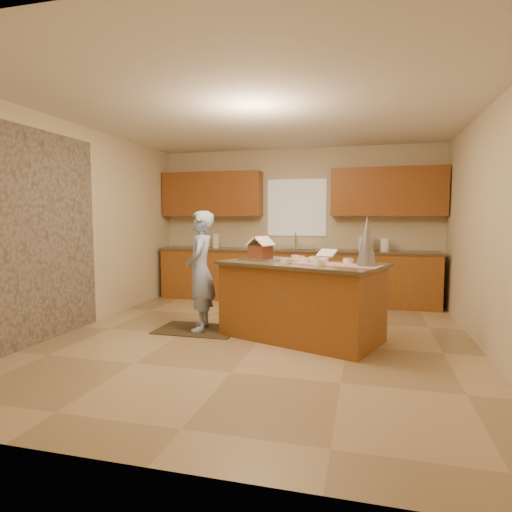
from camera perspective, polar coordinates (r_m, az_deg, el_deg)
name	(u,v)px	position (r m, az deg, el deg)	size (l,w,h in m)	color
floor	(260,340)	(5.28, 0.52, -11.08)	(5.50, 5.50, 0.00)	tan
ceiling	(260,111)	(5.22, 0.54, 18.70)	(5.50, 5.50, 0.00)	silver
wall_back	(297,225)	(7.77, 5.45, 4.19)	(5.50, 5.50, 0.00)	beige
wall_front	(142,240)	(2.50, -14.91, 2.05)	(5.50, 5.50, 0.00)	beige
wall_left	(78,227)	(6.18, -22.65, 3.58)	(5.50, 5.50, 0.00)	beige
wall_right	(494,230)	(5.09, 29.05, 3.07)	(5.50, 5.50, 0.00)	beige
stone_accent	(34,237)	(5.55, -27.43, 2.23)	(2.50, 2.50, 0.00)	gray
window_curtain	(297,208)	(7.74, 5.43, 6.41)	(1.05, 0.03, 1.00)	white
back_counter_base	(294,277)	(7.55, 5.03, -2.76)	(4.80, 0.60, 0.88)	#9C5C20
back_counter_top	(294,251)	(7.50, 5.06, 0.72)	(4.85, 0.63, 0.04)	brown
upper_cabinet_left	(212,194)	(8.00, -5.87, 8.16)	(1.85, 0.35, 0.80)	brown
upper_cabinet_right	(388,192)	(7.51, 17.14, 8.15)	(1.85, 0.35, 0.80)	brown
sink	(294,251)	(7.50, 5.06, 0.64)	(0.70, 0.45, 0.12)	silver
faucet	(296,241)	(7.66, 5.29, 2.01)	(0.03, 0.03, 0.28)	silver
island_base	(301,302)	(5.28, 5.98, -6.13)	(1.83, 0.92, 0.90)	#9C5C20
island_top	(301,264)	(5.20, 6.03, -1.06)	(1.91, 1.00, 0.04)	brown
table_runner	(336,264)	(5.00, 10.64, -1.11)	(1.02, 0.37, 0.01)	#A50B15
baking_tray	(261,259)	(5.45, 0.62, -0.40)	(0.47, 0.35, 0.03)	silver
cookbook	(327,253)	(5.47, 9.41, 0.38)	(0.22, 0.02, 0.18)	white
tinsel_tree	(367,241)	(4.89, 14.53, 1.94)	(0.22, 0.22, 0.56)	silver
rug	(197,330)	(5.77, -7.79, -9.68)	(1.05, 0.69, 0.01)	black
boy	(200,271)	(5.60, -7.42, -1.97)	(0.57, 0.37, 1.55)	#8FA6CC
canister_a	(364,244)	(7.39, 14.13, 1.59)	(0.17, 0.17, 0.24)	white
canister_b	(368,243)	(7.39, 14.62, 1.75)	(0.19, 0.19, 0.28)	white
canister_c	(385,245)	(7.39, 16.80, 1.45)	(0.15, 0.15, 0.22)	white
paper_towel	(216,241)	(7.85, -5.38, 2.01)	(0.12, 0.12, 0.26)	white
gingerbread_house	(261,250)	(5.44, 0.62, 0.86)	(0.36, 0.36, 0.29)	brown
candy_bowls	(311,260)	(5.22, 7.39, -0.52)	(0.83, 0.73, 0.06)	teal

